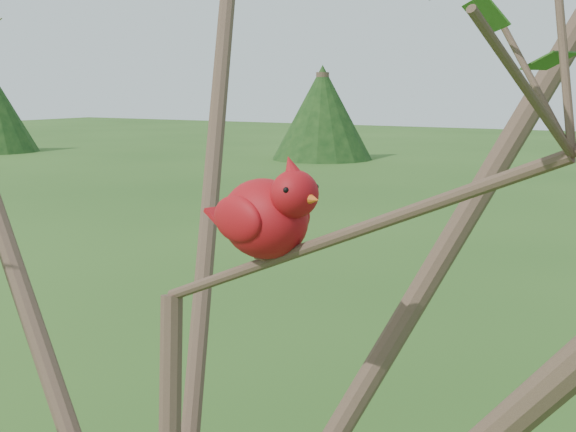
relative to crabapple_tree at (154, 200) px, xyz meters
name	(u,v)px	position (x,y,z in m)	size (l,w,h in m)	color
crabapple_tree	(154,200)	(0.00, 0.00, 0.00)	(2.35, 2.05, 2.95)	#3B2B20
cardinal	(268,215)	(0.11, 0.11, -0.03)	(0.23, 0.15, 0.16)	#A90E11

